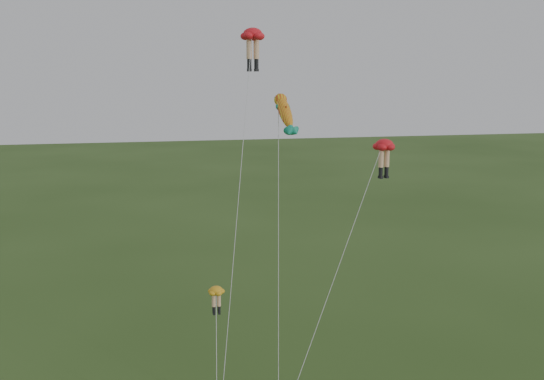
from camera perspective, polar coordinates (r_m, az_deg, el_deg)
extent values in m
ellipsoid|color=red|center=(40.46, -1.83, 14.47)|extent=(1.92, 1.92, 0.81)
cylinder|color=#E9B389|center=(40.32, -2.16, 13.11)|extent=(0.36, 0.36, 1.24)
cylinder|color=black|center=(40.29, -2.15, 11.78)|extent=(0.28, 0.28, 0.62)
cube|color=black|center=(40.28, -2.15, 11.21)|extent=(0.27, 0.40, 0.18)
cylinder|color=#E9B389|center=(40.50, -1.49, 13.10)|extent=(0.36, 0.36, 1.24)
cylinder|color=black|center=(40.47, -1.48, 11.78)|extent=(0.28, 0.28, 0.62)
cube|color=black|center=(40.47, -1.48, 11.21)|extent=(0.27, 0.40, 0.18)
cylinder|color=silver|center=(34.61, -3.27, -2.00)|extent=(4.25, 12.69, 21.35)
ellipsoid|color=red|center=(37.83, 10.54, 4.23)|extent=(1.73, 1.73, 0.71)
cylinder|color=#E9B389|center=(37.80, 10.23, 2.94)|extent=(0.32, 0.32, 1.09)
cylinder|color=black|center=(37.92, 10.19, 1.72)|extent=(0.25, 0.25, 0.55)
cube|color=black|center=(37.97, 10.17, 1.19)|extent=(0.25, 0.35, 0.16)
cylinder|color=#E9B389|center=(38.06, 10.76, 2.98)|extent=(0.32, 0.32, 1.09)
cylinder|color=black|center=(38.17, 10.72, 1.76)|extent=(0.25, 0.25, 0.55)
cube|color=black|center=(38.23, 10.70, 1.23)|extent=(0.25, 0.35, 0.16)
cylinder|color=silver|center=(34.41, 5.97, -8.05)|extent=(8.53, 7.51, 14.49)
ellipsoid|color=gold|center=(33.02, -5.28, -9.38)|extent=(0.98, 0.98, 0.46)
cylinder|color=#E9B389|center=(33.19, -5.51, -10.29)|extent=(0.21, 0.21, 0.71)
cylinder|color=black|center=(33.39, -5.49, -11.14)|extent=(0.16, 0.16, 0.35)
cube|color=black|center=(33.47, -5.49, -11.51)|extent=(0.13, 0.21, 0.10)
cylinder|color=#E9B389|center=(33.24, -5.02, -10.25)|extent=(0.21, 0.21, 0.71)
cylinder|color=black|center=(33.43, -5.00, -11.10)|extent=(0.16, 0.16, 0.35)
cube|color=black|center=(33.52, -5.00, -11.47)|extent=(0.13, 0.21, 0.10)
cylinder|color=silver|center=(32.22, -5.24, -16.43)|extent=(0.67, 4.64, 7.19)
ellipsoid|color=gold|center=(39.51, 1.17, 7.50)|extent=(1.08, 3.35, 2.75)
sphere|color=gold|center=(39.51, 1.17, 7.50)|extent=(0.97, 1.30, 1.26)
cone|color=#169275|center=(39.51, 1.17, 7.50)|extent=(0.76, 1.19, 1.22)
cone|color=#169275|center=(39.51, 1.17, 7.50)|extent=(0.76, 1.19, 1.22)
cone|color=#169275|center=(39.51, 1.17, 7.50)|extent=(0.43, 0.67, 0.68)
cone|color=#169275|center=(39.51, 1.17, 7.50)|extent=(0.43, 0.67, 0.68)
cone|color=#BE3C14|center=(39.51, 1.17, 7.50)|extent=(0.47, 0.67, 0.66)
cylinder|color=silver|center=(35.59, 0.92, -6.01)|extent=(2.75, 10.38, 16.09)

